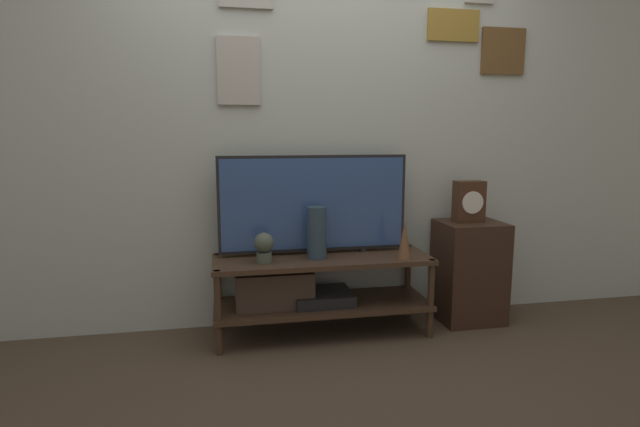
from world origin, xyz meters
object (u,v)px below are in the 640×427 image
object	(u,v)px
vase_tall_ceramic	(317,233)
candle_jar	(265,245)
mantel_clock	(469,201)
decorative_bust	(264,246)
vase_slim_bronze	(404,240)
television	(314,204)

from	to	relation	value
vase_tall_ceramic	candle_jar	distance (m)	0.38
candle_jar	mantel_clock	world-z (taller)	mantel_clock
vase_tall_ceramic	decorative_bust	size ratio (longest dim) A/B	1.78
vase_slim_bronze	candle_jar	size ratio (longest dim) A/B	2.34
vase_tall_ceramic	mantel_clock	size ratio (longest dim) A/B	1.18
vase_tall_ceramic	mantel_clock	distance (m)	1.04
television	vase_slim_bronze	distance (m)	0.60
television	candle_jar	distance (m)	0.41
television	decorative_bust	world-z (taller)	television
mantel_clock	television	bearing A→B (deg)	177.51
television	mantel_clock	xyz separation A→B (m)	(1.02, -0.04, -0.01)
television	decorative_bust	bearing A→B (deg)	-153.18
candle_jar	decorative_bust	distance (m)	0.26
candle_jar	mantel_clock	xyz separation A→B (m)	(1.33, -0.13, 0.26)
vase_slim_bronze	television	bearing A→B (deg)	155.26
vase_tall_ceramic	decorative_bust	distance (m)	0.33
television	decorative_bust	size ratio (longest dim) A/B	6.63
television	vase_tall_ceramic	world-z (taller)	television
vase_tall_ceramic	mantel_clock	world-z (taller)	mantel_clock
television	mantel_clock	bearing A→B (deg)	-2.49
vase_tall_ceramic	vase_slim_bronze	size ratio (longest dim) A/B	1.37
decorative_bust	mantel_clock	world-z (taller)	mantel_clock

